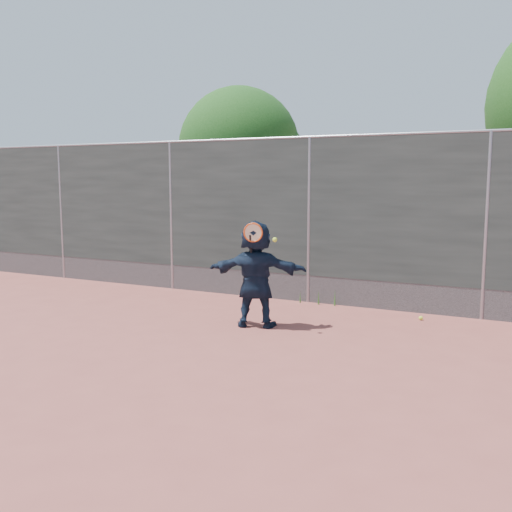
% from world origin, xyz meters
% --- Properties ---
extents(ground, '(80.00, 80.00, 0.00)m').
position_xyz_m(ground, '(0.00, 0.00, 0.00)').
color(ground, '#9E4C42').
rests_on(ground, ground).
extents(player, '(1.60, 0.87, 1.64)m').
position_xyz_m(player, '(-0.09, 1.49, 0.82)').
color(player, '#121E32').
rests_on(player, ground).
extents(ball_ground, '(0.07, 0.07, 0.07)m').
position_xyz_m(ball_ground, '(2.13, 3.00, 0.03)').
color(ball_ground, '#D0F436').
rests_on(ball_ground, ground).
extents(fence, '(20.00, 0.06, 3.03)m').
position_xyz_m(fence, '(-0.00, 3.50, 1.58)').
color(fence, '#38423D').
rests_on(fence, ground).
extents(swing_action, '(0.54, 0.14, 0.51)m').
position_xyz_m(swing_action, '(-0.01, 1.29, 1.44)').
color(swing_action, '#DF4A15').
rests_on(swing_action, ground).
extents(tree_left, '(3.15, 3.00, 4.53)m').
position_xyz_m(tree_left, '(-2.85, 6.55, 2.94)').
color(tree_left, '#382314').
rests_on(tree_left, ground).
extents(weed_clump, '(0.68, 0.07, 0.30)m').
position_xyz_m(weed_clump, '(0.29, 3.38, 0.13)').
color(weed_clump, '#387226').
rests_on(weed_clump, ground).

